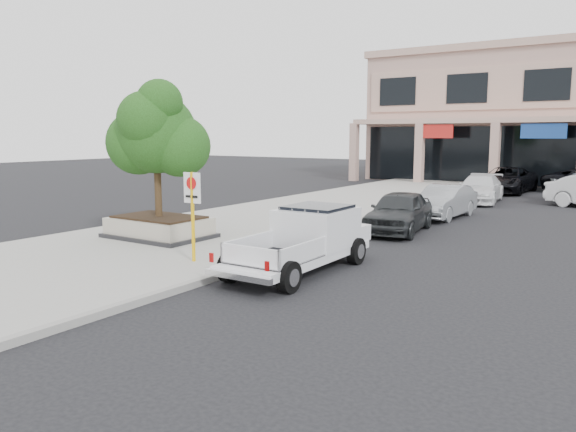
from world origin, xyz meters
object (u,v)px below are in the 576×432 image
object	(u,v)px
pickup_truck	(298,241)
curb_car_b	(444,202)
planter_tree	(163,134)
curb_car_a	(399,211)
no_parking_sign	(192,204)
curb_car_c	(480,189)
curb_car_d	(506,180)
planter	(159,227)

from	to	relation	value
pickup_truck	curb_car_b	size ratio (longest dim) A/B	1.23
planter_tree	curb_car_a	size ratio (longest dim) A/B	0.94
no_parking_sign	curb_car_c	size ratio (longest dim) A/B	0.49
planter_tree	curb_car_d	xyz separation A→B (m)	(5.45, 21.88, -2.66)
planter	curb_car_d	xyz separation A→B (m)	(5.59, 22.03, 0.28)
planter	curb_car_b	world-z (taller)	curb_car_b
planter	curb_car_a	bearing A→B (deg)	46.74
curb_car_b	curb_car_c	world-z (taller)	curb_car_c
curb_car_a	curb_car_b	bearing A→B (deg)	79.45
pickup_truck	curb_car_a	size ratio (longest dim) A/B	1.18
planter	pickup_truck	size ratio (longest dim) A/B	0.64
planter	no_parking_sign	xyz separation A→B (m)	(3.28, -1.92, 1.16)
no_parking_sign	curb_car_c	world-z (taller)	no_parking_sign
planter	planter_tree	xyz separation A→B (m)	(0.13, 0.15, 2.94)
pickup_truck	curb_car_c	distance (m)	17.31
planter	curb_car_c	distance (m)	17.33
pickup_truck	planter_tree	bearing A→B (deg)	168.81
planter_tree	curb_car_c	bearing A→B (deg)	71.49
pickup_truck	curb_car_b	bearing A→B (deg)	89.36
planter_tree	no_parking_sign	xyz separation A→B (m)	(3.15, -2.08, -1.78)
curb_car_c	curb_car_b	bearing A→B (deg)	-94.02
planter	curb_car_c	xyz separation A→B (m)	(5.57, 16.41, 0.21)
curb_car_c	planter_tree	bearing A→B (deg)	-114.83
planter_tree	pickup_truck	xyz separation A→B (m)	(5.70, -1.06, -2.62)
pickup_truck	curb_car_b	xyz separation A→B (m)	(-0.01, 11.05, -0.12)
no_parking_sign	pickup_truck	distance (m)	2.87
planter_tree	curb_car_d	size ratio (longest dim) A/B	0.74
no_parking_sign	curb_car_b	size ratio (longest dim) A/B	0.56
curb_car_d	planter	bearing A→B (deg)	-101.64
planter	planter_tree	bearing A→B (deg)	48.97
pickup_truck	curb_car_a	world-z (taller)	pickup_truck
planter	pickup_truck	bearing A→B (deg)	-8.81
planter_tree	curb_car_b	xyz separation A→B (m)	(5.69, 9.99, -2.74)
no_parking_sign	curb_car_b	bearing A→B (deg)	78.09
no_parking_sign	curb_car_d	world-z (taller)	no_parking_sign
planter_tree	pickup_truck	world-z (taller)	planter_tree
planter_tree	curb_car_a	bearing A→B (deg)	46.68
planter_tree	curb_car_b	bearing A→B (deg)	60.33
planter_tree	pickup_truck	bearing A→B (deg)	-10.51
pickup_truck	curb_car_b	world-z (taller)	pickup_truck
curb_car_b	curb_car_d	size ratio (longest dim) A/B	0.75
planter	curb_car_c	bearing A→B (deg)	71.24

